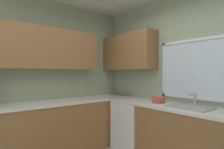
{
  "coord_description": "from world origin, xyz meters",
  "views": [
    {
      "loc": [
        1.42,
        -1.05,
        1.38
      ],
      "look_at": [
        -0.62,
        0.58,
        1.36
      ],
      "focal_mm": 29.7,
      "sensor_mm": 36.0,
      "label": 1
    }
  ],
  "objects": [
    {
      "name": "bowl",
      "position": [
        -0.42,
        1.36,
        0.96
      ],
      "size": [
        0.21,
        0.21,
        0.09
      ],
      "primitive_type": "cylinder",
      "color": "#B74C42",
      "rests_on": "counter_run_back"
    },
    {
      "name": "dishwasher",
      "position": [
        -0.94,
        1.33,
        0.43
      ],
      "size": [
        0.6,
        0.6,
        0.87
      ],
      "primitive_type": "cube",
      "color": "white",
      "rests_on": "ground_plane"
    },
    {
      "name": "sink_assembly",
      "position": [
        0.1,
        1.37,
        0.92
      ],
      "size": [
        0.56,
        0.4,
        0.19
      ],
      "color": "#9EA0A5",
      "rests_on": "counter_run_back"
    },
    {
      "name": "counter_run_back",
      "position": [
        0.21,
        1.36,
        0.46
      ],
      "size": [
        3.02,
        0.65,
        0.91
      ],
      "color": "olive",
      "rests_on": "ground_plane"
    },
    {
      "name": "counter_run_left",
      "position": [
        -1.6,
        0.0,
        0.46
      ],
      "size": [
        0.65,
        3.07,
        0.91
      ],
      "color": "olive",
      "rests_on": "ground_plane"
    },
    {
      "name": "room_shell",
      "position": [
        -0.37,
        0.42,
        1.79
      ],
      "size": [
        3.93,
        3.46,
        2.75
      ],
      "color": "#9EAD8E",
      "rests_on": "ground_plane"
    }
  ]
}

